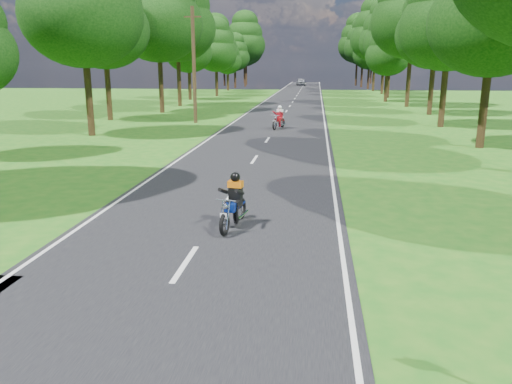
# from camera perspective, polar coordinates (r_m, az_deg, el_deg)

# --- Properties ---
(ground) EXTENTS (160.00, 160.00, 0.00)m
(ground) POSITION_cam_1_polar(r_m,az_deg,el_deg) (8.91, -11.43, -13.02)
(ground) COLOR #1C6316
(ground) RESTS_ON ground
(main_road) EXTENTS (7.00, 140.00, 0.02)m
(main_road) POSITION_cam_1_polar(r_m,az_deg,el_deg) (57.70, 4.21, 10.22)
(main_road) COLOR black
(main_road) RESTS_ON ground
(road_markings) EXTENTS (7.40, 140.00, 0.01)m
(road_markings) POSITION_cam_1_polar(r_m,az_deg,el_deg) (55.84, 3.98, 10.11)
(road_markings) COLOR silver
(road_markings) RESTS_ON main_road
(treeline) EXTENTS (40.00, 115.35, 14.78)m
(treeline) POSITION_cam_1_polar(r_m,az_deg,el_deg) (67.70, 6.03, 17.76)
(treeline) COLOR black
(treeline) RESTS_ON ground
(telegraph_pole) EXTENTS (1.20, 0.26, 8.00)m
(telegraph_pole) POSITION_cam_1_polar(r_m,az_deg,el_deg) (36.53, -7.11, 14.21)
(telegraph_pole) COLOR #382616
(telegraph_pole) RESTS_ON ground
(rider_near_blue) EXTENTS (0.81, 1.75, 1.40)m
(rider_near_blue) POSITION_cam_1_polar(r_m,az_deg,el_deg) (12.66, -2.62, -0.97)
(rider_near_blue) COLOR navy
(rider_near_blue) RESTS_ON main_road
(rider_far_red) EXTENTS (1.07, 1.90, 1.51)m
(rider_far_red) POSITION_cam_1_polar(r_m,az_deg,el_deg) (32.84, 2.61, 8.54)
(rider_far_red) COLOR #A80C15
(rider_far_red) RESTS_ON main_road
(distant_car) EXTENTS (2.28, 4.51, 1.47)m
(distant_car) POSITION_cam_1_polar(r_m,az_deg,el_deg) (105.94, 5.14, 12.44)
(distant_car) COLOR #A6A9AD
(distant_car) RESTS_ON main_road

